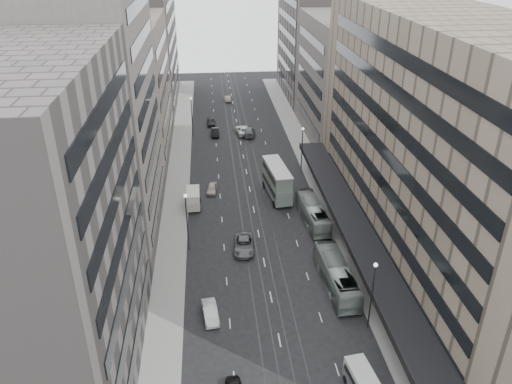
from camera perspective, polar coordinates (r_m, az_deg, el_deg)
name	(u,v)px	position (r m, az deg, el deg)	size (l,w,h in m)	color
ground	(272,303)	(58.54, 1.85, -12.52)	(220.00, 220.00, 0.00)	black
sidewalk_right	(311,165)	(92.04, 6.29, 3.07)	(4.00, 125.00, 0.15)	gray
sidewalk_left	(179,171)	(90.38, -8.80, 2.44)	(4.00, 125.00, 0.15)	gray
department_store	(444,148)	(63.59, 20.70, 4.70)	(19.20, 60.00, 30.00)	#7A6C59
building_right_mid	(346,79)	(103.71, 10.29, 12.56)	(15.00, 28.00, 24.00)	#524B47
building_right_far	(316,41)	(131.75, 6.88, 16.73)	(15.00, 32.00, 28.00)	#5D5854
building_left_a	(30,239)	(45.53, -24.42, -4.96)	(15.00, 28.00, 30.00)	#5D5854
building_left_b	(90,114)	(68.53, -18.43, 8.47)	(15.00, 26.00, 34.00)	#524B47
building_left_c	(123,91)	(95.21, -14.95, 11.10)	(15.00, 28.00, 25.00)	#706357
building_left_d	(141,47)	(126.75, -12.98, 15.86)	(15.00, 38.00, 28.00)	#5D5854
lamp_right_near	(373,288)	(53.48, 13.19, -10.65)	(0.44, 0.44, 8.32)	#262628
lamp_right_far	(302,145)	(87.36, 5.30, 5.42)	(0.44, 0.44, 8.32)	#262628
lamp_left_near	(187,216)	(65.21, -7.94, -2.68)	(0.44, 0.44, 8.32)	#262628
lamp_left_far	(192,112)	(104.76, -7.36, 9.03)	(0.44, 0.44, 8.32)	#262628
bus_near	(336,275)	(60.65, 9.18, -9.33)	(2.75, 11.77, 3.28)	gray
bus_far	(313,213)	(73.15, 6.52, -2.35)	(2.61, 11.14, 3.10)	gray
double_decker	(277,180)	(79.43, 2.41, 1.35)	(3.86, 9.85, 5.25)	slate
vw_microbus	(363,382)	(49.29, 12.10, -20.47)	(2.62, 4.88, 2.52)	#555A5D
panel_van	(193,198)	(77.22, -7.19, -0.71)	(2.29, 4.53, 2.83)	#B4AEA3
sedan_1	(210,312)	(56.38, -5.24, -13.52)	(1.50, 4.31, 1.42)	silver
sedan_2	(244,245)	(66.81, -1.40, -6.06)	(2.59, 5.61, 1.56)	#5E5E61
sedan_4	(212,188)	(81.90, -5.06, 0.41)	(1.57, 3.91, 1.33)	#B8AA99
sedan_5	(215,132)	(105.93, -4.70, 6.82)	(1.59, 4.55, 1.50)	black
sedan_6	(243,130)	(106.64, -1.50, 7.09)	(2.76, 5.98, 1.66)	white
sedan_7	(249,132)	(105.69, -0.80, 6.91)	(2.30, 5.65, 1.64)	#515153
sedan_8	(211,122)	(112.35, -5.15, 8.01)	(1.80, 4.47, 1.52)	black
sedan_9	(228,98)	(129.49, -3.27, 10.63)	(1.44, 4.12, 1.36)	#B0AA92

